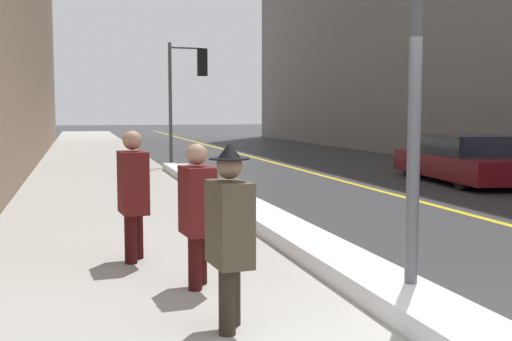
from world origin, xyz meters
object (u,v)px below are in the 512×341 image
Objects in this scene: pedestrian_in_glasses at (133,190)px; parked_car_maroon at (465,160)px; pedestrian_in_fedora at (230,229)px; pedestrian_trailing at (197,209)px; traffic_light_near at (190,78)px.

parked_car_maroon is at bearing 120.68° from pedestrian_in_glasses.
parked_car_maroon is (8.36, 9.26, -0.28)m from pedestrian_in_fedora.
pedestrian_in_glasses reaches higher than parked_car_maroon.
pedestrian_trailing is at bearing 16.12° from pedestrian_in_glasses.
traffic_light_near reaches higher than pedestrian_in_fedora.
parked_car_maroon is at bearing -55.04° from traffic_light_near.
parked_car_maroon is (8.38, 7.90, -0.25)m from pedestrian_trailing.
pedestrian_in_fedora is 2.76m from pedestrian_in_glasses.
pedestrian_trailing is at bearing -106.15° from traffic_light_near.
pedestrian_in_fedora reaches higher than parked_car_maroon.
traffic_light_near reaches higher than parked_car_maroon.
pedestrian_trailing is 1.45m from pedestrian_in_glasses.
pedestrian_in_glasses is at bearing -163.88° from pedestrian_trailing.
traffic_light_near is 2.56× the size of pedestrian_in_fedora.
pedestrian_trailing is (-2.40, -14.59, -2.08)m from traffic_light_near.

